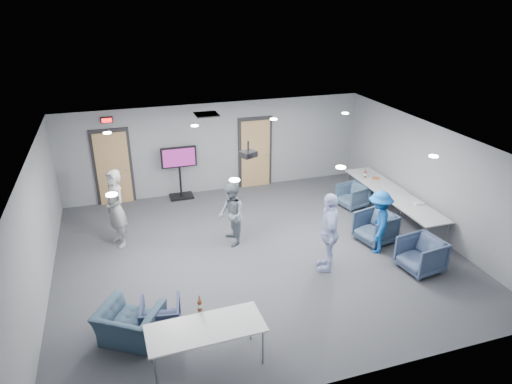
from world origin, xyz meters
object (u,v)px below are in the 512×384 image
object	(u,v)px
tv_stand	(180,169)
chair_right_c	(421,255)
person_b	(231,215)
table_right_a	(375,182)
bottle_front	(200,305)
table_front_left	(206,330)
person_a	(116,209)
bottle_right	(365,174)
chair_front_a	(161,317)
chair_right_a	(352,196)
person_c	(329,232)
table_right_b	(416,210)
chair_right_b	(375,228)
projector	(248,154)
chair_front_b	(130,324)
person_d	(379,222)

from	to	relation	value
tv_stand	chair_right_c	bearing A→B (deg)	-51.46
person_b	table_right_a	world-z (taller)	person_b
table_right_a	bottle_front	distance (m)	7.18
person_b	table_front_left	distance (m)	3.92
chair_right_c	person_a	bearing A→B (deg)	-124.58
person_b	bottle_right	size ratio (longest dim) A/B	6.03
tv_stand	table_front_left	bearing A→B (deg)	-95.67
person_a	chair_front_a	distance (m)	3.56
table_right_a	table_front_left	xyz separation A→B (m)	(-5.84, -4.61, -0.00)
chair_right_a	person_b	bearing A→B (deg)	-88.40
person_c	table_right_a	world-z (taller)	person_c
table_right_b	bottle_front	xyz separation A→B (m)	(-5.84, -2.27, 0.15)
person_c	chair_right_b	size ratio (longest dim) A/B	2.18
chair_right_c	bottle_right	size ratio (longest dim) A/B	3.24
projector	chair_front_a	bearing A→B (deg)	-160.27
person_a	person_b	world-z (taller)	person_a
table_front_left	bottle_right	distance (m)	7.52
chair_front_b	table_front_left	bearing A→B (deg)	173.32
chair_front_b	table_front_left	distance (m)	1.53
person_d	chair_front_a	bearing A→B (deg)	-43.88
table_right_a	tv_stand	xyz separation A→B (m)	(-5.17, 2.13, 0.20)
bottle_front	tv_stand	distance (m)	6.34
person_b	table_right_b	bearing A→B (deg)	79.94
bottle_front	tv_stand	xyz separation A→B (m)	(0.67, 6.30, 0.05)
person_c	tv_stand	bearing A→B (deg)	-131.24
chair_front_b	bottle_right	size ratio (longest dim) A/B	3.98
person_b	chair_front_b	bearing A→B (deg)	-40.96
table_front_left	bottle_front	size ratio (longest dim) A/B	6.40
table_front_left	table_right_b	bearing A→B (deg)	23.55
chair_right_b	bottle_right	size ratio (longest dim) A/B	3.22
chair_right_c	tv_stand	distance (m)	6.99
person_b	tv_stand	bearing A→B (deg)	-164.75
person_c	chair_front_a	xyz separation A→B (m)	(-3.73, -0.98, -0.58)
person_a	person_b	bearing A→B (deg)	49.53
person_c	projector	size ratio (longest dim) A/B	4.51
table_front_left	chair_right_c	bearing A→B (deg)	13.11
person_c	table_right_a	distance (m)	3.80
chair_right_a	table_right_a	distance (m)	0.74
person_a	projector	size ratio (longest dim) A/B	4.76
person_d	table_front_left	bearing A→B (deg)	-31.18
table_right_a	table_front_left	world-z (taller)	same
table_right_b	person_a	bearing A→B (deg)	76.05
chair_right_b	bottle_front	bearing A→B (deg)	-78.04
chair_front_a	bottle_right	xyz separation A→B (m)	(6.31, 3.90, 0.51)
chair_right_b	person_b	bearing A→B (deg)	-119.62
person_c	chair_right_c	world-z (taller)	person_c
chair_front_b	table_right_a	xyz separation A→B (m)	(6.99, 3.67, 0.36)
chair_front_b	bottle_right	world-z (taller)	bottle_right
person_c	chair_front_a	bearing A→B (deg)	-53.63
person_d	table_front_left	size ratio (longest dim) A/B	0.80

